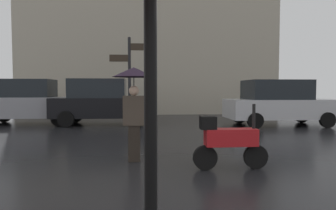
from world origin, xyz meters
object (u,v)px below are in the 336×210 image
(pedestrian_with_umbrella, at_px, (134,90))
(parked_car_right, at_px, (102,102))
(street_signpost, at_px, (130,80))
(parked_car_left, at_px, (28,102))
(parked_car_distant, at_px, (279,103))
(parked_scooter, at_px, (228,140))

(pedestrian_with_umbrella, xyz_separation_m, parked_car_right, (-1.56, 6.76, -0.52))
(pedestrian_with_umbrella, relative_size, street_signpost, 0.68)
(parked_car_left, bearing_deg, parked_car_distant, 160.73)
(pedestrian_with_umbrella, relative_size, parked_scooter, 1.37)
(parked_car_left, bearing_deg, parked_scooter, 117.80)
(parked_car_left, height_order, parked_car_right, parked_car_right)
(pedestrian_with_umbrella, bearing_deg, parked_car_right, -14.85)
(parked_car_right, distance_m, parked_car_distant, 7.53)
(parked_car_left, height_order, street_signpost, street_signpost)
(pedestrian_with_umbrella, xyz_separation_m, parked_car_left, (-4.81, 7.24, -0.53))
(pedestrian_with_umbrella, distance_m, parked_scooter, 2.17)
(parked_car_distant, bearing_deg, parked_scooter, 47.04)
(pedestrian_with_umbrella, bearing_deg, street_signpost, -22.75)
(parked_car_distant, xyz_separation_m, street_signpost, (-6.06, -4.04, 0.80))
(parked_car_right, xyz_separation_m, parked_car_distant, (7.46, -0.96, -0.03))
(pedestrian_with_umbrella, height_order, parked_car_distant, pedestrian_with_umbrella)
(parked_car_right, xyz_separation_m, street_signpost, (1.40, -5.00, 0.77))
(street_signpost, bearing_deg, parked_car_right, 105.67)
(parked_car_right, relative_size, parked_car_distant, 0.94)
(pedestrian_with_umbrella, height_order, parked_car_left, pedestrian_with_umbrella)
(pedestrian_with_umbrella, height_order, parked_scooter, pedestrian_with_umbrella)
(parked_car_right, bearing_deg, pedestrian_with_umbrella, 119.18)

